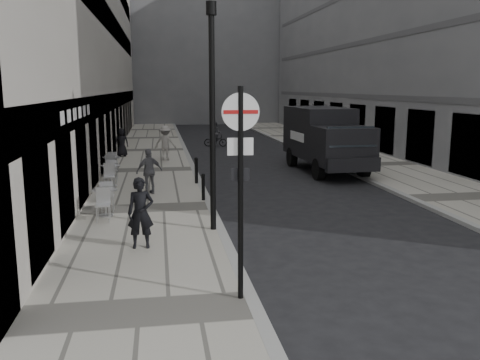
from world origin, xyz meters
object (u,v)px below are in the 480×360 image
at_px(cyclist, 216,137).
at_px(sign_post, 241,166).
at_px(walking_man, 141,213).
at_px(panel_van, 324,136).
at_px(lamppost, 212,107).

bearing_deg(cyclist, sign_post, -81.79).
relative_size(walking_man, cyclist, 1.03).
height_order(walking_man, panel_van, panel_van).
bearing_deg(sign_post, panel_van, 66.94).
bearing_deg(walking_man, cyclist, 80.87).
bearing_deg(lamppost, cyclist, 83.42).
bearing_deg(sign_post, lamppost, 90.81).
bearing_deg(sign_post, walking_man, 120.33).
distance_m(panel_van, cyclist, 11.50).
distance_m(walking_man, lamppost, 3.31).
xyz_separation_m(sign_post, panel_van, (6.19, 14.00, -0.89)).
bearing_deg(lamppost, panel_van, 56.67).
xyz_separation_m(walking_man, cyclist, (4.18, 21.51, -0.32)).
distance_m(walking_man, panel_van, 13.43).
distance_m(sign_post, lamppost, 4.65).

